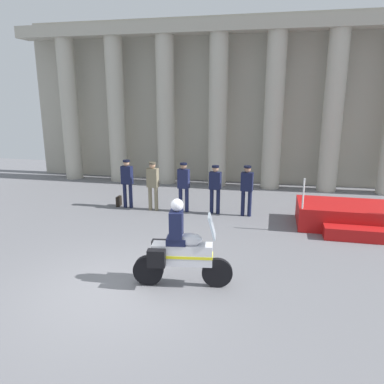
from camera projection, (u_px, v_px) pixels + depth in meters
ground_plane at (114, 290)px, 7.66m from camera, size 28.00×28.00×0.00m
colonnade_backdrop at (220, 98)px, 16.19m from camera, size 18.15×1.64×7.20m
reviewing_stand at (348, 217)px, 11.21m from camera, size 2.99×2.18×1.61m
officer_in_row_0 at (127, 180)px, 13.06m from camera, size 0.40×0.26×1.72m
officer_in_row_1 at (153, 182)px, 12.75m from camera, size 0.40×0.26×1.70m
officer_in_row_2 at (184, 183)px, 12.62m from camera, size 0.40×0.26×1.70m
officer_in_row_3 at (215, 186)px, 12.40m from camera, size 0.40×0.26×1.65m
officer_in_row_4 at (247, 187)px, 12.14m from camera, size 0.40×0.26×1.69m
motorcycle_with_rider at (179, 250)px, 7.65m from camera, size 2.09×0.74×1.90m
briefcase_on_ground at (119, 201)px, 13.44m from camera, size 0.10×0.32×0.36m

